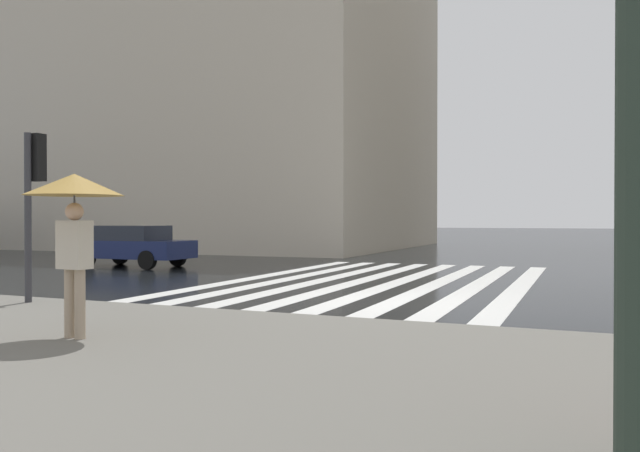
{
  "coord_description": "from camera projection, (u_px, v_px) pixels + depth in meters",
  "views": [
    {
      "loc": [
        -11.95,
        -3.75,
        1.62
      ],
      "look_at": [
        0.96,
        1.66,
        1.48
      ],
      "focal_mm": 35.51,
      "sensor_mm": 36.0,
      "label": 1
    }
  ],
  "objects": [
    {
      "name": "ground_plane",
      "position": [
        379.0,
        301.0,
        12.49
      ],
      "size": [
        220.0,
        220.0,
        0.0
      ],
      "primitive_type": "plane",
      "color": "black"
    },
    {
      "name": "sidewalk_pavement",
      "position": [
        32.0,
        430.0,
        4.65
      ],
      "size": [
        11.0,
        80.0,
        0.15
      ],
      "primitive_type": "cube",
      "color": "#66635B",
      "rests_on": "ground_plane"
    },
    {
      "name": "zebra_crossing",
      "position": [
        382.0,
        281.0,
        16.63
      ],
      "size": [
        13.0,
        7.5,
        0.01
      ],
      "color": "silver",
      "rests_on": "ground_plane"
    },
    {
      "name": "haussmann_block_mid",
      "position": [
        219.0,
        62.0,
        38.78
      ],
      "size": [
        18.01,
        23.13,
        23.11
      ],
      "color": "beige",
      "rests_on": "ground_plane"
    },
    {
      "name": "traffic_signal_post",
      "position": [
        34.0,
        180.0,
        11.32
      ],
      "size": [
        0.44,
        0.3,
        3.01
      ],
      "color": "#333338",
      "rests_on": "sidewalk_pavement"
    },
    {
      "name": "car_navy",
      "position": [
        132.0,
        245.0,
        21.64
      ],
      "size": [
        1.85,
        4.1,
        1.41
      ],
      "color": "navy",
      "rests_on": "ground_plane"
    },
    {
      "name": "pedestrian_approaching_kerb",
      "position": [
        74.0,
        200.0,
        7.81
      ],
      "size": [
        1.19,
        1.19,
        2.04
      ],
      "color": "beige",
      "rests_on": "sidewalk_pavement"
    }
  ]
}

